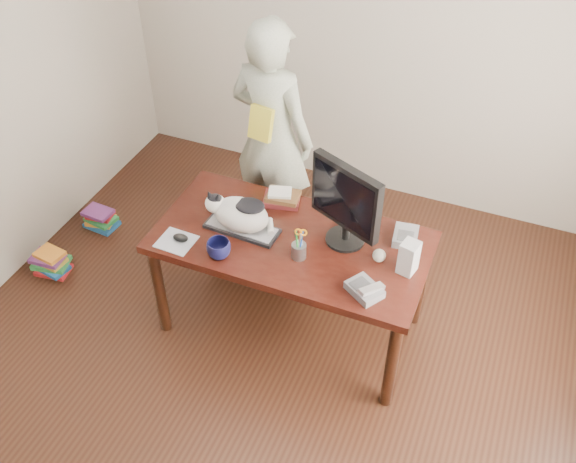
% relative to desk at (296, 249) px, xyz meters
% --- Properties ---
extents(room, '(4.50, 4.50, 4.50)m').
position_rel_desk_xyz_m(room, '(0.00, -0.68, 0.75)').
color(room, black).
rests_on(room, ground).
extents(desk, '(1.60, 0.80, 0.75)m').
position_rel_desk_xyz_m(desk, '(0.00, 0.00, 0.00)').
color(desk, black).
rests_on(desk, ground).
extents(keyboard, '(0.45, 0.19, 0.03)m').
position_rel_desk_xyz_m(keyboard, '(-0.30, -0.11, 0.16)').
color(keyboard, black).
rests_on(keyboard, desk).
extents(cat, '(0.43, 0.22, 0.25)m').
position_rel_desk_xyz_m(cat, '(-0.31, -0.11, 0.27)').
color(cat, white).
rests_on(cat, keyboard).
extents(monitor, '(0.45, 0.30, 0.53)m').
position_rel_desk_xyz_m(monitor, '(0.28, 0.01, 0.45)').
color(monitor, black).
rests_on(monitor, desk).
extents(pen_cup, '(0.10, 0.10, 0.21)m').
position_rel_desk_xyz_m(pen_cup, '(0.10, -0.20, 0.21)').
color(pen_cup, gray).
rests_on(pen_cup, desk).
extents(mousepad, '(0.21, 0.19, 0.00)m').
position_rel_desk_xyz_m(mousepad, '(-0.61, -0.35, 0.15)').
color(mousepad, '#B5B9C2').
rests_on(mousepad, desk).
extents(mouse, '(0.10, 0.06, 0.04)m').
position_rel_desk_xyz_m(mouse, '(-0.59, -0.33, 0.17)').
color(mouse, black).
rests_on(mouse, mousepad).
extents(coffee_mug, '(0.17, 0.17, 0.11)m').
position_rel_desk_xyz_m(coffee_mug, '(-0.32, -0.36, 0.20)').
color(coffee_mug, '#0C0D33').
rests_on(coffee_mug, desk).
extents(phone, '(0.23, 0.21, 0.09)m').
position_rel_desk_xyz_m(phone, '(0.52, -0.33, 0.18)').
color(phone, '#5B5B60').
rests_on(phone, desk).
extents(speaker, '(0.11, 0.12, 0.20)m').
position_rel_desk_xyz_m(speaker, '(0.69, -0.08, 0.25)').
color(speaker, '#A6A6A9').
rests_on(speaker, desk).
extents(baseball, '(0.08, 0.08, 0.08)m').
position_rel_desk_xyz_m(baseball, '(0.52, -0.06, 0.19)').
color(baseball, silver).
rests_on(baseball, desk).
extents(book_stack, '(0.25, 0.21, 0.08)m').
position_rel_desk_xyz_m(book_stack, '(-0.18, 0.22, 0.18)').
color(book_stack, '#491317').
rests_on(book_stack, desk).
extents(calculator, '(0.16, 0.20, 0.06)m').
position_rel_desk_xyz_m(calculator, '(0.61, 0.17, 0.17)').
color(calculator, '#5B5B60').
rests_on(calculator, desk).
extents(person, '(0.68, 0.50, 1.70)m').
position_rel_desk_xyz_m(person, '(-0.47, 0.73, 0.25)').
color(person, beige).
rests_on(person, ground).
extents(held_book, '(0.17, 0.12, 0.22)m').
position_rel_desk_xyz_m(held_book, '(-0.47, 0.56, 0.45)').
color(held_book, gold).
rests_on(held_book, person).
extents(book_pile_a, '(0.27, 0.22, 0.18)m').
position_rel_desk_xyz_m(book_pile_a, '(-1.75, -0.28, -0.51)').
color(book_pile_a, '#AC181C').
rests_on(book_pile_a, ground).
extents(book_pile_b, '(0.26, 0.20, 0.15)m').
position_rel_desk_xyz_m(book_pile_b, '(-1.72, 0.27, -0.53)').
color(book_pile_b, '#185092').
rests_on(book_pile_b, ground).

